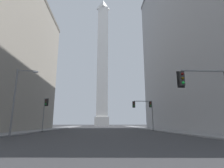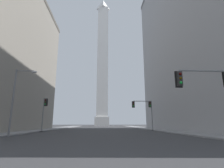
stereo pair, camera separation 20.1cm
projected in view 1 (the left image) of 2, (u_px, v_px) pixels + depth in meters
sidewalk_left at (38, 130)px, 34.87m from camera, size 5.00×112.97×0.15m
sidewalk_right at (164, 130)px, 36.33m from camera, size 5.00×112.97×0.15m
obelisk at (103, 60)px, 102.61m from camera, size 7.71×7.71×78.30m
traffic_light_near_right at (216, 86)px, 13.35m from camera, size 4.62×0.50×5.49m
traffic_light_mid_left at (45, 109)px, 29.96m from camera, size 0.80×0.53×5.69m
traffic_light_mid_right at (146, 108)px, 35.60m from camera, size 4.21×0.53×5.96m
street_lamp at (18, 94)px, 20.07m from camera, size 2.52×0.36×7.66m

